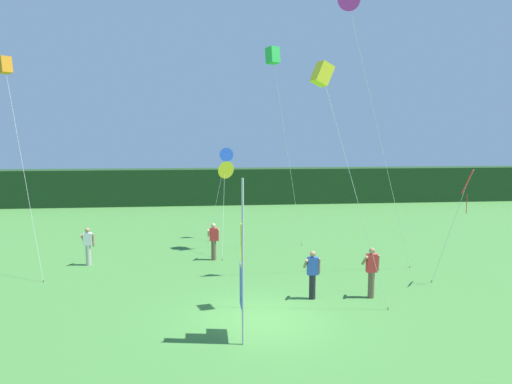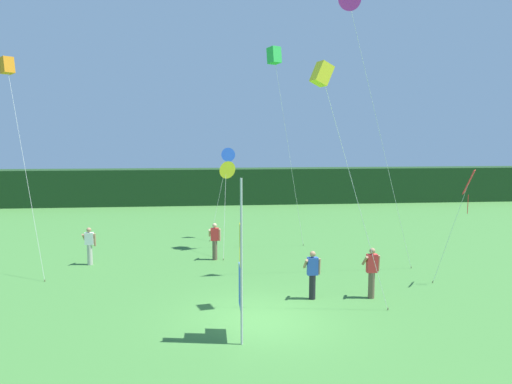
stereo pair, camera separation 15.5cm
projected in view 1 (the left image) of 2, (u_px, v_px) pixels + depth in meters
The scene contains 14 objects.
ground_plane at pixel (260, 319), 14.54m from camera, with size 120.00×120.00×0.00m, color #3D7533.
distant_treeline at pixel (223, 186), 39.83m from camera, with size 80.00×2.40×2.93m, color #193819.
banner_flag at pixel (242, 263), 12.80m from camera, with size 0.06×1.03×4.45m.
person_near_banner at pixel (372, 271), 16.38m from camera, with size 0.55×0.48×1.75m.
person_mid_field at pixel (312, 273), 16.27m from camera, with size 0.55×0.48×1.67m.
person_far_left at pixel (214, 240), 21.49m from camera, with size 0.55×0.48×1.67m.
person_far_right at pixel (88, 245), 20.59m from camera, with size 0.55×0.48×1.63m.
kite_blue_delta_0 at pixel (226, 155), 25.80m from camera, with size 1.43×1.06×4.94m.
kite_green_box_1 at pixel (273, 56), 22.51m from camera, with size 2.02×1.13×9.71m.
kite_yellow_delta_2 at pixel (225, 169), 23.08m from camera, with size 0.97×2.43×4.42m.
kite_red_diamond_3 at pixel (467, 185), 17.47m from camera, with size 1.35×0.83×4.32m.
kite_orange_box_4 at pixel (5, 66), 20.06m from camera, with size 2.48×3.43×8.86m.
kite_yellow_box_5 at pixel (323, 75), 14.49m from camera, with size 2.60×0.60×7.77m.
kite_magenta_delta_6 at pixel (348, 1), 17.67m from camera, with size 3.71×1.29×10.99m.
Camera 1 is at (-1.67, -13.92, 5.47)m, focal length 33.65 mm.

